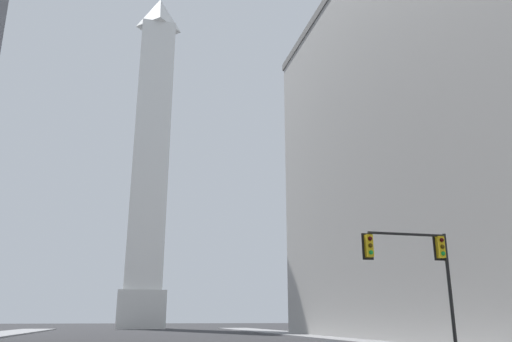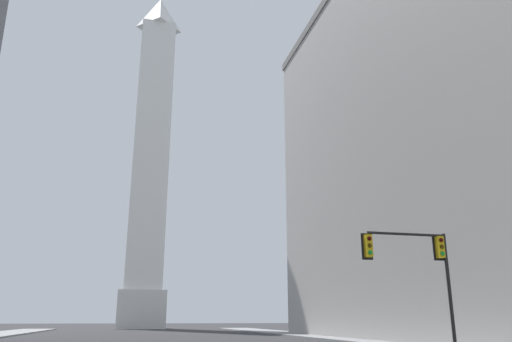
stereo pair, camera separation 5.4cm
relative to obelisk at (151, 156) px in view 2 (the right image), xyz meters
name	(u,v)px [view 2 (the right image)]	position (x,y,z in m)	size (l,w,h in m)	color
sidewalk_right	(389,342)	(15.66, -59.09, -31.58)	(5.00, 110.79, 0.15)	gray
obelisk	(151,156)	(0.00, 0.00, 0.00)	(8.20, 8.20, 66.42)	silver
traffic_light_mid_right	(419,260)	(11.71, -70.24, -27.16)	(4.79, 0.51, 5.91)	black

